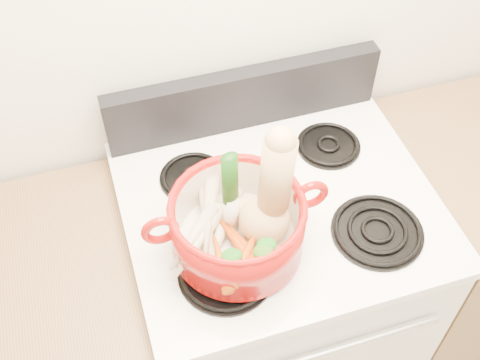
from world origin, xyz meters
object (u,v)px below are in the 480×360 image
object	(u,v)px
squash	(266,192)
leek	(230,194)
dutch_oven	(237,226)
stove_body	(272,298)

from	to	relation	value
squash	leek	bearing A→B (deg)	165.85
dutch_oven	leek	distance (m)	0.09
dutch_oven	squash	distance (m)	0.12
dutch_oven	squash	bearing A→B (deg)	-5.46
stove_body	dutch_oven	bearing A→B (deg)	-144.51
dutch_oven	stove_body	bearing A→B (deg)	36.44
stove_body	dutch_oven	world-z (taller)	dutch_oven
leek	stove_body	bearing A→B (deg)	9.22
stove_body	leek	bearing A→B (deg)	-153.84
stove_body	leek	size ratio (longest dim) A/B	3.63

